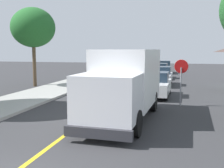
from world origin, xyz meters
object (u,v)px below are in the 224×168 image
Objects in this scene: parked_car_mid at (161,76)px; parked_car_furthest at (164,67)px; stop_sign at (181,73)px; box_truck at (125,81)px; street_tree_down_block at (33,28)px; parked_car_far at (159,71)px; parked_car_near at (156,85)px.

parked_car_mid is 13.19m from parked_car_furthest.
box_truck is at bearing -124.75° from stop_sign.
parked_car_furthest is (-0.48, 13.18, 0.00)m from parked_car_mid.
street_tree_down_block reaches higher than stop_sign.
parked_car_furthest is at bearing 95.48° from stop_sign.
parked_car_mid and parked_car_furthest have the same top height.
parked_car_far is at bearing 95.59° from parked_car_mid.
parked_car_near is 1.00× the size of parked_car_far.
parked_car_furthest is 1.69× the size of stop_sign.
parked_car_far is 7.17m from parked_car_furthest.
parked_car_near is 0.99× the size of parked_car_furthest.
stop_sign reaches higher than parked_car_furthest.
parked_car_far is 14.42m from street_tree_down_block.
box_truck is 1.63× the size of parked_car_far.
parked_car_mid is at bearing 17.59° from street_tree_down_block.
street_tree_down_block reaches higher than parked_car_near.
parked_car_far is 0.66× the size of street_tree_down_block.
parked_car_mid is at bearing -84.41° from parked_car_far.
parked_car_near is at bearing -88.44° from parked_car_furthest.
box_truck is 25.96m from parked_car_furthest.
parked_car_mid is 9.36m from stop_sign.
box_truck reaches higher than parked_car_mid.
parked_car_furthest is 19.91m from street_tree_down_block.
parked_car_furthest is at bearing 91.56° from parked_car_near.
street_tree_down_block is at bearing 154.97° from stop_sign.
parked_car_far is at bearing 89.22° from box_truck.
parked_car_near and parked_car_furthest have the same top height.
parked_car_near is 11.86m from street_tree_down_block.
stop_sign is (1.62, -2.97, 1.06)m from parked_car_near.
parked_car_furthest is 0.66× the size of street_tree_down_block.
parked_car_mid is 11.97m from street_tree_down_block.
parked_car_near is (0.89, 6.59, -0.97)m from box_truck.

